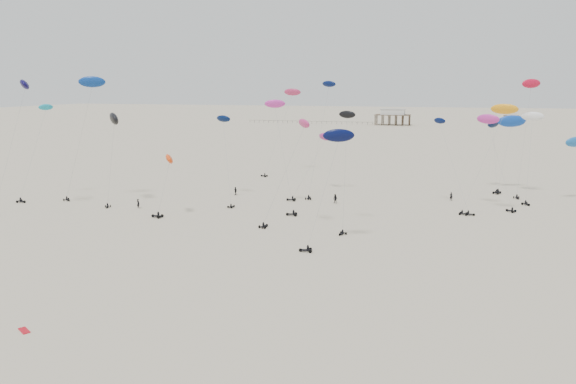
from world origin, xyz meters
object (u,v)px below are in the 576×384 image
(pavilion_main, at_px, (393,118))
(rig_4, at_px, (531,133))
(spectator_0, at_px, (138,208))
(rig_9, at_px, (165,177))
(rig_0, at_px, (20,104))
(pavilion_small, at_px, (511,118))

(pavilion_main, height_order, rig_4, rig_4)
(rig_4, relative_size, spectator_0, 9.03)
(rig_9, bearing_deg, rig_0, 99.01)
(pavilion_main, bearing_deg, spectator_0, -95.40)
(rig_4, bearing_deg, spectator_0, -6.79)
(pavilion_main, bearing_deg, rig_9, -93.37)
(rig_0, xyz_separation_m, rig_4, (94.07, 41.13, -6.37))
(rig_4, distance_m, rig_9, 76.56)
(rig_0, relative_size, rig_4, 1.27)
(spectator_0, bearing_deg, rig_0, 41.48)
(rig_0, bearing_deg, pavilion_small, -109.41)
(rig_0, distance_m, rig_4, 102.87)
(rig_9, bearing_deg, pavilion_small, -13.13)
(pavilion_small, relative_size, rig_9, 0.78)
(rig_0, bearing_deg, pavilion_main, -97.47)
(pavilion_small, distance_m, rig_4, 248.34)
(pavilion_main, bearing_deg, pavilion_small, 23.20)
(pavilion_main, height_order, rig_0, rig_0)
(rig_0, bearing_deg, spectator_0, -157.33)
(pavilion_small, bearing_deg, pavilion_main, -156.80)
(pavilion_main, xyz_separation_m, rig_0, (-43.21, -258.52, 15.99))
(spectator_0, bearing_deg, pavilion_main, -74.58)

